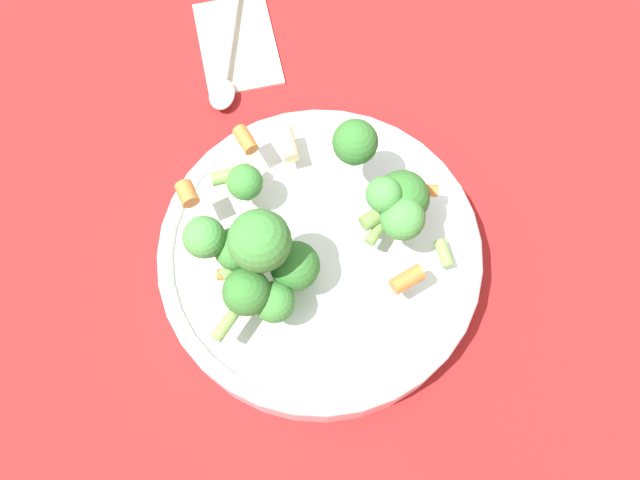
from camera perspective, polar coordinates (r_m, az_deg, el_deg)
ground_plane at (r=0.57m, az=0.00°, el=-2.38°), size 3.00×3.00×0.00m
bowl at (r=0.54m, az=0.00°, el=-1.46°), size 0.28×0.28×0.05m
pasta_salad at (r=0.48m, az=-1.48°, el=1.03°), size 0.22×0.19×0.10m
napkin at (r=0.69m, az=-7.56°, el=17.48°), size 0.10×0.13×0.01m
spoon at (r=0.67m, az=-8.60°, el=15.25°), size 0.03×0.16×0.01m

